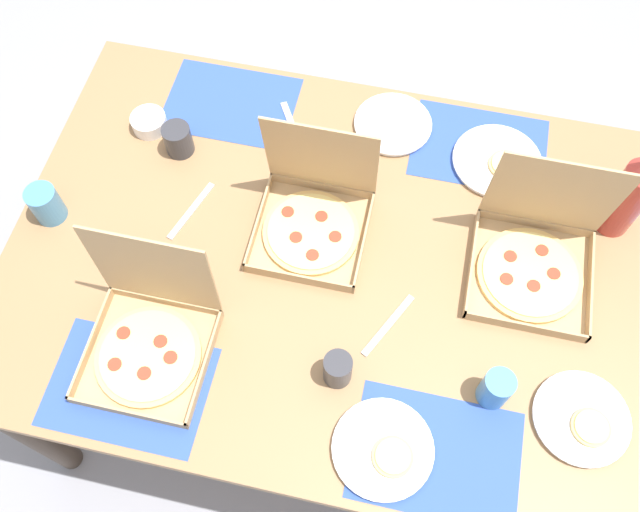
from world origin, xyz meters
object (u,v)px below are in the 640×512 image
at_px(plate_far_left, 498,162).
at_px(cup_clear_right, 496,389).
at_px(pizza_box_center, 149,338).
at_px(soda_bottle, 631,194).
at_px(plate_near_left, 582,419).
at_px(pizza_box_corner_left, 535,257).
at_px(plate_near_right, 384,450).
at_px(pizza_box_edge_far, 313,216).
at_px(cup_spare, 178,140).
at_px(plate_middle, 393,125).
at_px(cup_red, 338,369).
at_px(condiment_bowl, 149,122).
at_px(cup_clear_left, 46,204).

bearing_deg(plate_far_left, cup_clear_right, -85.64).
height_order(pizza_box_center, soda_bottle, soda_bottle).
bearing_deg(cup_clear_right, plate_near_left, -3.93).
relative_size(pizza_box_corner_left, plate_near_right, 1.47).
height_order(pizza_box_edge_far, cup_spare, pizza_box_edge_far).
distance_m(pizza_box_corner_left, plate_middle, 0.54).
height_order(pizza_box_edge_far, cup_clear_right, pizza_box_edge_far).
bearing_deg(plate_far_left, plate_near_left, -69.05).
bearing_deg(cup_clear_right, plate_near_right, -141.04).
bearing_deg(pizza_box_center, cup_red, 2.78).
relative_size(plate_near_left, condiment_bowl, 2.24).
relative_size(plate_middle, condiment_bowl, 2.23).
xyz_separation_m(pizza_box_center, cup_spare, (-0.11, 0.55, -0.01)).
bearing_deg(pizza_box_center, plate_far_left, 43.23).
xyz_separation_m(pizza_box_edge_far, cup_clear_left, (-0.66, -0.11, 0.00)).
xyz_separation_m(plate_middle, cup_clear_left, (-0.80, -0.47, 0.04)).
relative_size(pizza_box_corner_left, plate_near_left, 1.52).
distance_m(soda_bottle, cup_spare, 1.14).
bearing_deg(cup_red, pizza_box_center, -177.22).
distance_m(plate_near_left, cup_spare, 1.20).
xyz_separation_m(plate_far_left, soda_bottle, (0.30, -0.12, 0.12)).
distance_m(plate_middle, cup_clear_right, 0.78).
bearing_deg(cup_clear_left, pizza_box_center, -37.29).
height_order(cup_clear_right, cup_clear_left, cup_clear_right).
xyz_separation_m(plate_middle, plate_near_left, (0.54, -0.71, 0.00)).
relative_size(pizza_box_edge_far, cup_clear_right, 2.99).
bearing_deg(plate_middle, pizza_box_edge_far, -112.04).
height_order(cup_spare, condiment_bowl, cup_spare).
height_order(plate_middle, cup_red, cup_red).
height_order(soda_bottle, cup_clear_right, soda_bottle).
distance_m(soda_bottle, cup_red, 0.81).
relative_size(pizza_box_center, pizza_box_corner_left, 0.96).
bearing_deg(cup_red, cup_clear_left, 162.00).
distance_m(pizza_box_edge_far, cup_clear_right, 0.59).
relative_size(pizza_box_corner_left, condiment_bowl, 3.40).
bearing_deg(plate_near_left, soda_bottle, 84.57).
bearing_deg(plate_near_left, cup_clear_left, 169.72).
relative_size(pizza_box_corner_left, cup_clear_right, 3.14).
height_order(plate_far_left, plate_near_right, same).
relative_size(cup_clear_left, cup_red, 1.11).
xyz_separation_m(pizza_box_edge_far, soda_bottle, (0.74, 0.17, 0.08)).
distance_m(plate_near_left, cup_clear_left, 1.37).
xyz_separation_m(plate_far_left, cup_red, (-0.30, -0.66, 0.04)).
distance_m(plate_near_right, soda_bottle, 0.84).
distance_m(pizza_box_center, plate_near_right, 0.58).
xyz_separation_m(pizza_box_edge_far, condiment_bowl, (-0.51, 0.21, -0.03)).
relative_size(plate_near_left, cup_clear_right, 2.07).
height_order(plate_near_right, soda_bottle, soda_bottle).
distance_m(pizza_box_edge_far, cup_clear_left, 0.67).
distance_m(soda_bottle, cup_clear_left, 1.43).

